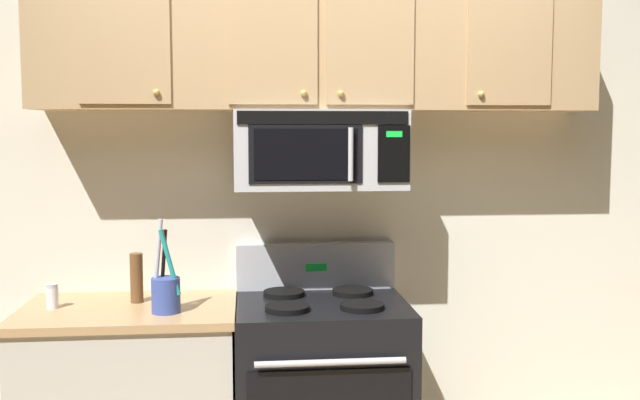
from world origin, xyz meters
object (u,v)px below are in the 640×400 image
Objects in this scene: salt_shaker at (52,296)px; pepper_mill at (137,278)px; over_range_microwave at (319,149)px; utensil_crock_blue at (166,290)px; stove_range at (321,396)px.

pepper_mill is at bearing 12.10° from salt_shaker.
over_range_microwave is 3.46× the size of pepper_mill.
utensil_crock_blue is at bearing -53.19° from pepper_mill.
salt_shaker is at bearing -167.90° from pepper_mill.
utensil_crock_blue is (-0.67, -0.24, -0.58)m from over_range_microwave.
over_range_microwave is at bearing 90.14° from stove_range.
stove_range is 10.60× the size of salt_shaker.
over_range_microwave is at bearing 5.60° from salt_shaker.
stove_range is 0.98m from pepper_mill.
stove_range is at bearing -0.13° from salt_shaker.
pepper_mill is (-0.82, 0.08, 0.54)m from stove_range.
pepper_mill is (-0.82, -0.04, -0.57)m from over_range_microwave.
utensil_crock_blue is 1.80× the size of pepper_mill.
over_range_microwave is (-0.00, 0.12, 1.11)m from stove_range.
salt_shaker is at bearing 179.87° from stove_range.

